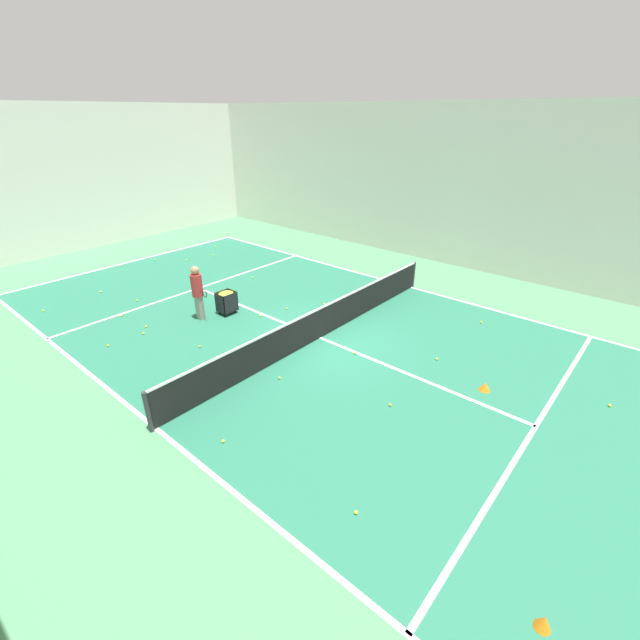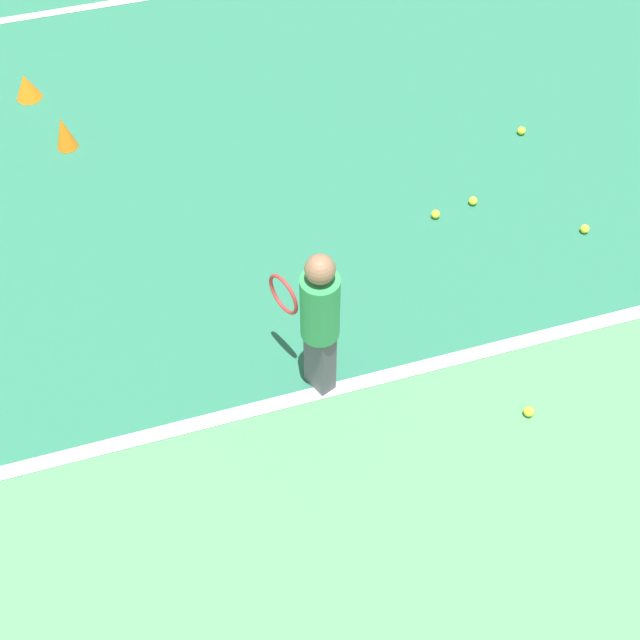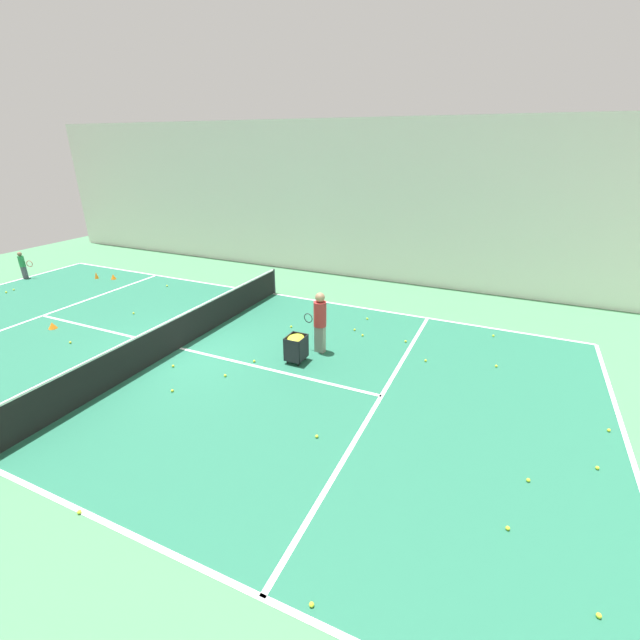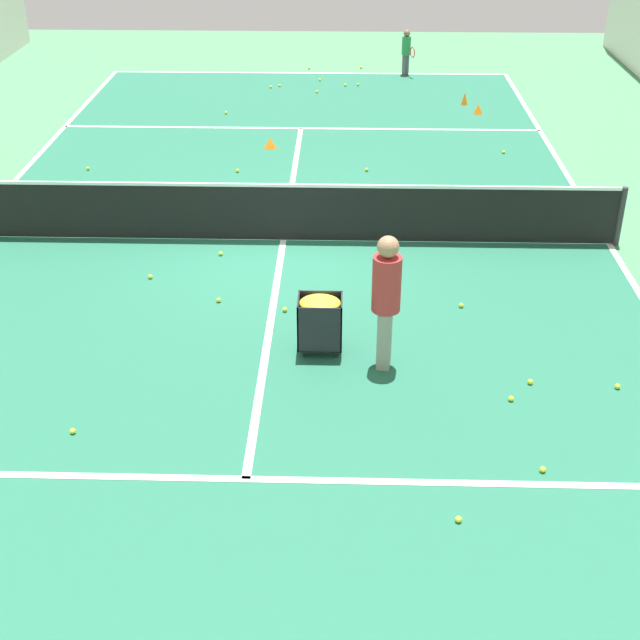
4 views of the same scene
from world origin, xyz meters
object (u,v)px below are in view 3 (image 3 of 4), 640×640
(ball_cart, at_px, (296,344))
(training_cone_0, at_px, (113,277))
(player_near_baseline, at_px, (22,263))
(coach_at_net, at_px, (320,319))
(tennis_net, at_px, (178,332))
(training_cone_1, at_px, (52,325))

(ball_cart, height_order, training_cone_0, ball_cart)
(player_near_baseline, xyz_separation_m, coach_at_net, (1.10, 14.95, 0.35))
(player_near_baseline, xyz_separation_m, ball_cart, (1.92, 14.62, -0.14))
(player_near_baseline, height_order, coach_at_net, coach_at_net)
(tennis_net, xyz_separation_m, ball_cart, (-0.71, 3.50, 0.03))
(ball_cart, bearing_deg, coach_at_net, 157.78)
(training_cone_0, relative_size, training_cone_1, 0.83)
(coach_at_net, xyz_separation_m, training_cone_1, (2.13, -8.63, -0.93))
(player_near_baseline, distance_m, training_cone_1, 7.12)
(training_cone_0, bearing_deg, coach_at_net, 76.89)
(tennis_net, distance_m, training_cone_0, 8.55)
(ball_cart, distance_m, training_cone_1, 8.40)
(player_near_baseline, bearing_deg, training_cone_0, 1.24)
(player_near_baseline, relative_size, training_cone_1, 4.35)
(coach_at_net, bearing_deg, tennis_net, 28.38)
(training_cone_1, bearing_deg, training_cone_0, -150.74)
(training_cone_1, bearing_deg, tennis_net, 96.98)
(player_near_baseline, bearing_deg, training_cone_1, -48.46)
(player_near_baseline, distance_m, training_cone_0, 4.01)
(tennis_net, distance_m, player_near_baseline, 11.43)
(tennis_net, xyz_separation_m, player_near_baseline, (-2.64, -11.12, 0.17))
(tennis_net, bearing_deg, player_near_baseline, -103.34)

